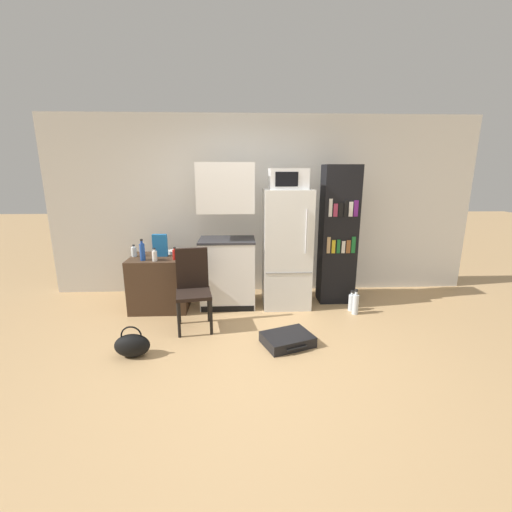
{
  "coord_description": "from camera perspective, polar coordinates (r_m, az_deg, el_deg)",
  "views": [
    {
      "loc": [
        -0.16,
        -3.23,
        1.86
      ],
      "look_at": [
        0.03,
        0.85,
        0.83
      ],
      "focal_mm": 24.0,
      "sensor_mm": 36.0,
      "label": 1
    }
  ],
  "objects": [
    {
      "name": "water_bottle_front",
      "position": [
        4.74,
        16.24,
        -7.64
      ],
      "size": [
        0.08,
        0.08,
        0.34
      ],
      "color": "silver",
      "rests_on": "ground_plane"
    },
    {
      "name": "bottle_clear_short",
      "position": [
        4.88,
        -19.67,
        0.7
      ],
      "size": [
        0.07,
        0.07,
        0.16
      ],
      "color": "silver",
      "rests_on": "side_table"
    },
    {
      "name": "side_table",
      "position": [
        4.88,
        -15.64,
        -4.25
      ],
      "size": [
        0.76,
        0.63,
        0.73
      ],
      "color": "#422D1E",
      "rests_on": "ground_plane"
    },
    {
      "name": "bowl",
      "position": [
        4.91,
        -13.58,
        0.66
      ],
      "size": [
        0.17,
        0.17,
        0.05
      ],
      "color": "silver",
      "rests_on": "side_table"
    },
    {
      "name": "suitcase_large_flat",
      "position": [
        3.87,
        5.27,
        -13.68
      ],
      "size": [
        0.62,
        0.55,
        0.12
      ],
      "rotation": [
        0.0,
        0.0,
        0.36
      ],
      "color": "black",
      "rests_on": "ground_plane"
    },
    {
      "name": "kitchen_hutch",
      "position": [
        4.67,
        -4.85,
        2.21
      ],
      "size": [
        0.76,
        0.53,
        1.95
      ],
      "color": "white",
      "rests_on": "ground_plane"
    },
    {
      "name": "bookshelf",
      "position": [
        4.94,
        13.51,
        3.35
      ],
      "size": [
        0.49,
        0.34,
        1.93
      ],
      "color": "black",
      "rests_on": "ground_plane"
    },
    {
      "name": "refrigerator",
      "position": [
        4.71,
        5.11,
        1.19
      ],
      "size": [
        0.64,
        0.59,
        1.62
      ],
      "color": "silver",
      "rests_on": "ground_plane"
    },
    {
      "name": "microwave",
      "position": [
        4.59,
        5.36,
        12.7
      ],
      "size": [
        0.49,
        0.41,
        0.26
      ],
      "color": "silver",
      "rests_on": "refrigerator"
    },
    {
      "name": "cereal_box",
      "position": [
        4.78,
        -15.7,
        1.72
      ],
      "size": [
        0.19,
        0.07,
        0.3
      ],
      "color": "#1E66A8",
      "rests_on": "side_table"
    },
    {
      "name": "ground_plane",
      "position": [
        3.73,
        0.08,
        -15.77
      ],
      "size": [
        24.0,
        24.0,
        0.0
      ],
      "primitive_type": "plane",
      "color": "tan"
    },
    {
      "name": "bottle_ketchup_red",
      "position": [
        4.57,
        -13.37,
        0.28
      ],
      "size": [
        0.06,
        0.06,
        0.16
      ],
      "color": "#AD1914",
      "rests_on": "side_table"
    },
    {
      "name": "water_bottle_middle",
      "position": [
        4.85,
        15.64,
        -7.42
      ],
      "size": [
        0.08,
        0.08,
        0.28
      ],
      "color": "silver",
      "rests_on": "ground_plane"
    },
    {
      "name": "wall_back",
      "position": [
        5.27,
        1.23,
        8.3
      ],
      "size": [
        6.4,
        0.1,
        2.64
      ],
      "color": "beige",
      "rests_on": "ground_plane"
    },
    {
      "name": "handbag",
      "position": [
        3.82,
        -19.94,
        -13.79
      ],
      "size": [
        0.36,
        0.2,
        0.33
      ],
      "color": "black",
      "rests_on": "ground_plane"
    },
    {
      "name": "bottle_milk_white",
      "position": [
        4.56,
        -16.54,
        0.06
      ],
      "size": [
        0.06,
        0.06,
        0.17
      ],
      "color": "white",
      "rests_on": "side_table"
    },
    {
      "name": "chair",
      "position": [
        4.16,
        -10.47,
        -4.37
      ],
      "size": [
        0.46,
        0.46,
        0.96
      ],
      "rotation": [
        0.0,
        0.0,
        0.16
      ],
      "color": "black",
      "rests_on": "ground_plane"
    },
    {
      "name": "bottle_blue_soda",
      "position": [
        4.63,
        -18.42,
        0.72
      ],
      "size": [
        0.07,
        0.07,
        0.28
      ],
      "color": "#1E47A3",
      "rests_on": "side_table"
    }
  ]
}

